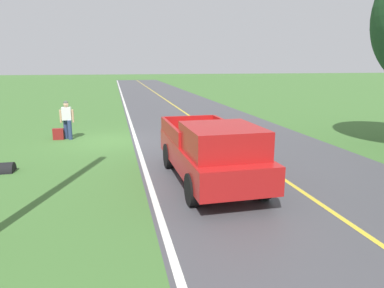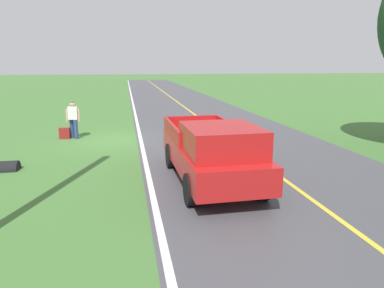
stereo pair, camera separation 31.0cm
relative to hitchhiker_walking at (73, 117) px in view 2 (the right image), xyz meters
The scene contains 8 objects.
ground_plane 2.20m from the hitchhiker_walking, 155.46° to the left, with size 200.00×200.00×0.00m, color #427033.
road_surface 7.05m from the hitchhiker_walking, behind, with size 8.26×120.00×0.00m, color #47474C.
lane_edge_line 3.25m from the hitchhiker_walking, 164.71° to the left, with size 0.16×117.60×0.00m, color silver.
lane_centre_line 7.05m from the hitchhiker_walking, behind, with size 0.14×117.60×0.00m, color gold.
hitchhiker_walking is the anchor object (origin of this frame).
suitcase_carried 0.84m from the hitchhiker_walking, ahead, with size 0.20×0.46×0.51m, color maroon.
pickup_truck_passing 8.76m from the hitchhiker_walking, 122.78° to the left, with size 2.19×5.44×1.82m.
drainage_culvert 5.19m from the hitchhiker_walking, 72.63° to the left, with size 0.60×0.60×0.80m, color black.
Camera 2 is at (-0.61, 15.95, 3.37)m, focal length 33.15 mm.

